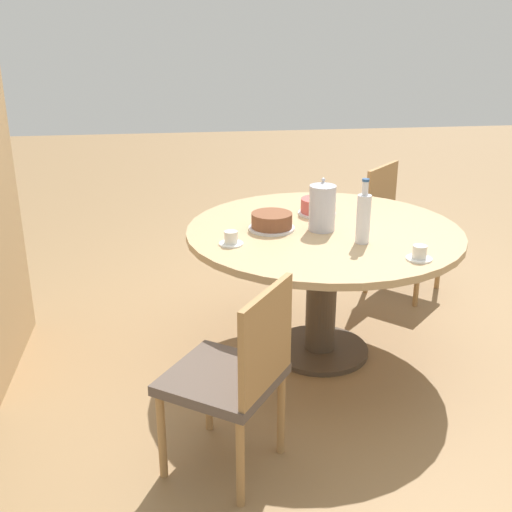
% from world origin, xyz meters
% --- Properties ---
extents(ground_plane, '(14.00, 14.00, 0.00)m').
position_xyz_m(ground_plane, '(0.00, 0.00, 0.00)').
color(ground_plane, '#937047').
extents(dining_table, '(1.44, 1.44, 0.73)m').
position_xyz_m(dining_table, '(0.00, 0.00, 0.59)').
color(dining_table, '#473828').
rests_on(dining_table, ground_plane).
extents(chair_a, '(0.59, 0.59, 0.84)m').
position_xyz_m(chair_a, '(0.81, -0.70, 0.45)').
color(chair_a, '#A87A47').
rests_on(chair_a, ground_plane).
extents(chair_b, '(0.58, 0.58, 0.84)m').
position_xyz_m(chair_b, '(-0.91, 0.56, 0.45)').
color(chair_b, '#A87A47').
rests_on(chair_b, ground_plane).
extents(coffee_pot, '(0.14, 0.14, 0.28)m').
position_xyz_m(coffee_pot, '(-0.02, 0.02, 0.86)').
color(coffee_pot, silver).
rests_on(coffee_pot, dining_table).
extents(water_bottle, '(0.07, 0.07, 0.32)m').
position_xyz_m(water_bottle, '(-0.23, -0.14, 0.86)').
color(water_bottle, silver).
rests_on(water_bottle, dining_table).
extents(cake_main, '(0.24, 0.24, 0.09)m').
position_xyz_m(cake_main, '(0.03, 0.27, 0.77)').
color(cake_main, silver).
rests_on(cake_main, dining_table).
extents(cake_second, '(0.21, 0.21, 0.09)m').
position_xyz_m(cake_second, '(0.26, -0.02, 0.77)').
color(cake_second, silver).
rests_on(cake_second, dining_table).
extents(cup_a, '(0.12, 0.12, 0.07)m').
position_xyz_m(cup_a, '(-0.48, -0.33, 0.76)').
color(cup_a, white).
rests_on(cup_a, dining_table).
extents(cup_b, '(0.12, 0.12, 0.07)m').
position_xyz_m(cup_b, '(-0.18, 0.50, 0.76)').
color(cup_b, white).
rests_on(cup_b, dining_table).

